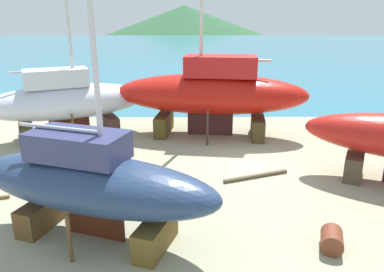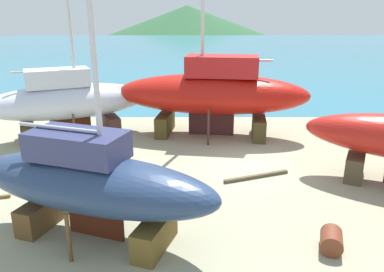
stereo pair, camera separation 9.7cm
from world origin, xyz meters
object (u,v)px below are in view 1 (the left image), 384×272
at_px(barrel_rust_near, 332,240).
at_px(sailboat_large_starboard, 67,100).
at_px(sailboat_small_center, 92,181).
at_px(sailboat_far_slipway, 211,92).
at_px(worker, 80,158).

bearing_deg(barrel_rust_near, sailboat_large_starboard, 135.35).
xyz_separation_m(sailboat_large_starboard, sailboat_small_center, (3.95, -10.25, -0.24)).
bearing_deg(sailboat_small_center, sailboat_large_starboard, 129.91).
relative_size(sailboat_small_center, barrel_rust_near, 16.13).
xyz_separation_m(sailboat_far_slipway, sailboat_small_center, (-4.21, -10.54, -0.64)).
height_order(sailboat_far_slipway, worker, sailboat_far_slipway).
bearing_deg(sailboat_far_slipway, sailboat_small_center, 75.71).
relative_size(sailboat_small_center, worker, 8.62).
distance_m(sailboat_large_starboard, sailboat_far_slipway, 8.17).
relative_size(sailboat_large_starboard, barrel_rust_near, 16.24).
height_order(sailboat_far_slipway, barrel_rust_near, sailboat_far_slipway).
bearing_deg(sailboat_far_slipway, sailboat_large_starboard, 9.50).
bearing_deg(sailboat_large_starboard, worker, -92.69).
bearing_deg(sailboat_far_slipway, barrel_rust_near, 112.23).
bearing_deg(sailboat_far_slipway, worker, 52.28).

